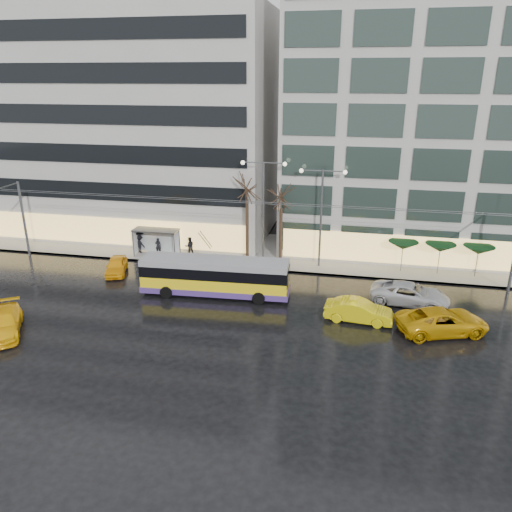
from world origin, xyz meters
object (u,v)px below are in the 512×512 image
(street_lamp_near, at_px, (263,198))
(taxi_a, at_px, (116,266))
(trolleybus, at_px, (215,278))
(bus_shelter, at_px, (153,236))

(street_lamp_near, relative_size, taxi_a, 2.27)
(trolleybus, height_order, street_lamp_near, street_lamp_near)
(street_lamp_near, bearing_deg, taxi_a, -157.70)
(trolleybus, height_order, taxi_a, trolleybus)
(street_lamp_near, bearing_deg, trolleybus, -107.43)
(trolleybus, distance_m, taxi_a, 9.88)
(street_lamp_near, xyz_separation_m, taxi_a, (-11.84, -4.86, -5.31))
(trolleybus, xyz_separation_m, bus_shelter, (-8.05, 7.32, 0.54))
(trolleybus, distance_m, bus_shelter, 10.89)
(trolleybus, bearing_deg, taxi_a, 164.81)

